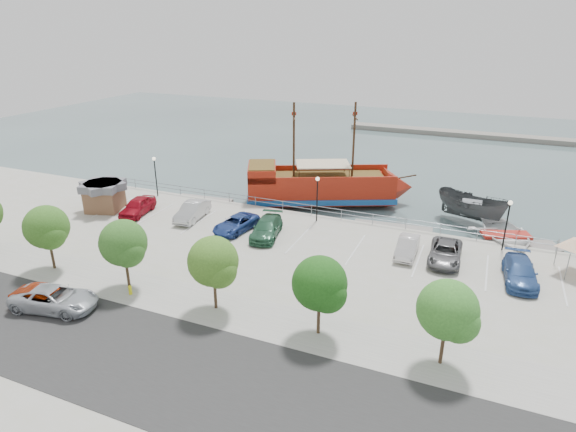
% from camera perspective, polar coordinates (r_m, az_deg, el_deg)
% --- Properties ---
extents(ground, '(160.00, 160.00, 0.00)m').
position_cam_1_polar(ground, '(39.84, 0.21, -5.20)').
color(ground, '#3B4E51').
extents(street, '(100.00, 8.00, 0.04)m').
position_cam_1_polar(street, '(27.56, -13.32, -17.22)').
color(street, '#292929').
rests_on(street, land_slab).
extents(sidewalk, '(100.00, 4.00, 0.05)m').
position_cam_1_polar(sidewalk, '(31.57, -6.93, -11.14)').
color(sidewalk, gray).
rests_on(sidewalk, land_slab).
extents(seawall_railing, '(50.00, 0.06, 1.00)m').
position_cam_1_polar(seawall_railing, '(45.90, 3.96, 0.59)').
color(seawall_railing, gray).
rests_on(seawall_railing, land_slab).
extents(far_shore, '(40.00, 3.00, 0.80)m').
position_cam_1_polar(far_shore, '(89.61, 20.31, 9.09)').
color(far_shore, gray).
rests_on(far_shore, ground).
extents(pirate_ship, '(18.05, 11.76, 11.33)m').
position_cam_1_polar(pirate_ship, '(51.61, 5.29, 3.42)').
color(pirate_ship, '#9D1E0D').
rests_on(pirate_ship, ground).
extents(patrol_boat, '(7.73, 5.81, 2.82)m').
position_cam_1_polar(patrol_boat, '(49.75, 20.87, 0.72)').
color(patrol_boat, '#424446').
rests_on(patrol_boat, ground).
extents(speedboat, '(7.30, 8.54, 1.50)m').
position_cam_1_polar(speedboat, '(45.92, 24.36, -2.45)').
color(speedboat, white).
rests_on(speedboat, ground).
extents(dock_west, '(6.43, 2.32, 0.36)m').
position_cam_1_polar(dock_west, '(53.37, -9.95, 1.86)').
color(dock_west, gray).
rests_on(dock_west, ground).
extents(dock_mid, '(7.43, 2.64, 0.42)m').
position_cam_1_polar(dock_mid, '(46.17, 12.21, -1.51)').
color(dock_mid, gray).
rests_on(dock_mid, ground).
extents(dock_east, '(8.06, 4.98, 0.45)m').
position_cam_1_polar(dock_east, '(45.73, 24.97, -3.37)').
color(dock_east, gray).
rests_on(dock_east, ground).
extents(shed, '(4.31, 4.31, 2.83)m').
position_cam_1_polar(shed, '(50.44, -20.96, 2.32)').
color(shed, brown).
rests_on(shed, land_slab).
extents(street_van, '(5.86, 3.57, 1.52)m').
position_cam_1_polar(street_van, '(34.62, -25.94, -8.79)').
color(street_van, '#AAB0B7').
rests_on(street_van, street).
extents(street_sedan, '(4.32, 2.09, 1.37)m').
position_cam_1_polar(street_sedan, '(35.22, -26.99, -8.60)').
color(street_sedan, '#8F1E03').
rests_on(street_sedan, street).
extents(fire_hydrant, '(0.25, 0.25, 0.72)m').
position_cam_1_polar(fire_hydrant, '(34.60, -18.20, -8.28)').
color(fire_hydrant, yellow).
rests_on(fire_hydrant, sidewalk).
extents(lamp_post_left, '(0.36, 0.36, 4.28)m').
position_cam_1_polar(lamp_post_left, '(52.38, -15.48, 5.33)').
color(lamp_post_left, black).
rests_on(lamp_post_left, land_slab).
extents(lamp_post_mid, '(0.36, 0.36, 4.28)m').
position_cam_1_polar(lamp_post_mid, '(43.92, 3.49, 2.96)').
color(lamp_post_mid, black).
rests_on(lamp_post_mid, land_slab).
extents(lamp_post_right, '(0.36, 0.36, 4.28)m').
position_cam_1_polar(lamp_post_right, '(41.81, 24.61, -0.05)').
color(lamp_post_right, black).
rests_on(lamp_post_right, land_slab).
extents(tree_b, '(3.30, 3.20, 5.00)m').
position_cam_1_polar(tree_b, '(38.96, -26.63, -1.37)').
color(tree_b, '#473321').
rests_on(tree_b, sidewalk).
extents(tree_c, '(3.30, 3.20, 5.00)m').
position_cam_1_polar(tree_c, '(34.17, -18.81, -3.26)').
color(tree_c, '#473321').
rests_on(tree_c, sidewalk).
extents(tree_d, '(3.30, 3.20, 5.00)m').
position_cam_1_polar(tree_d, '(30.26, -8.69, -5.60)').
color(tree_d, '#473321').
rests_on(tree_d, sidewalk).
extents(tree_e, '(3.30, 3.20, 5.00)m').
position_cam_1_polar(tree_e, '(27.60, 3.99, -8.26)').
color(tree_e, '#473321').
rests_on(tree_e, sidewalk).
extents(tree_f, '(3.30, 3.20, 5.00)m').
position_cam_1_polar(tree_f, '(26.57, 18.66, -10.79)').
color(tree_f, '#473321').
rests_on(tree_f, sidewalk).
extents(parked_car_a, '(2.71, 5.02, 1.62)m').
position_cam_1_polar(parked_car_a, '(48.43, -17.40, 1.12)').
color(parked_car_a, maroon).
rests_on(parked_car_a, land_slab).
extents(parked_car_b, '(2.23, 5.00, 1.60)m').
position_cam_1_polar(parked_car_b, '(45.93, -11.27, 0.59)').
color(parked_car_b, '#B6B6B7').
rests_on(parked_car_b, land_slab).
extents(parked_car_c, '(2.96, 5.13, 1.35)m').
position_cam_1_polar(parked_car_c, '(42.75, -6.18, -0.92)').
color(parked_car_c, navy).
rests_on(parked_car_c, land_slab).
extents(parked_car_d, '(3.17, 5.57, 1.52)m').
position_cam_1_polar(parked_car_d, '(41.44, -2.56, -1.43)').
color(parked_car_d, '#2B5F41').
rests_on(parked_car_d, land_slab).
extents(parked_car_f, '(1.58, 4.32, 1.41)m').
position_cam_1_polar(parked_car_f, '(39.25, 13.95, -3.57)').
color(parked_car_f, silver).
rests_on(parked_car_f, land_slab).
extents(parked_car_g, '(2.51, 5.19, 1.43)m').
position_cam_1_polar(parked_car_g, '(39.08, 18.14, -4.15)').
color(parked_car_g, '#5C5C5E').
rests_on(parked_car_g, land_slab).
extents(parked_car_h, '(2.56, 5.33, 1.50)m').
position_cam_1_polar(parked_car_h, '(38.07, 25.81, -5.98)').
color(parked_car_h, '#315492').
rests_on(parked_car_h, land_slab).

